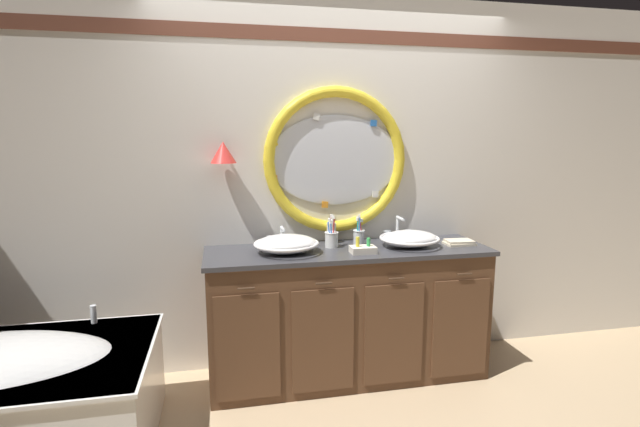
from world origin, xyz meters
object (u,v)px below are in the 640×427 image
(toothbrush_holder_left, at_px, (332,238))
(folded_hand_towel, at_px, (459,242))
(sink_basin_left, at_px, (286,244))
(soap_dispenser, at_px, (331,232))
(toiletry_basket, at_px, (363,249))
(sink_basin_right, at_px, (409,239))
(toothbrush_holder_right, at_px, (359,236))

(toothbrush_holder_left, distance_m, folded_hand_towel, 0.89)
(sink_basin_left, relative_size, soap_dispenser, 2.46)
(sink_basin_left, height_order, toothbrush_holder_left, toothbrush_holder_left)
(toothbrush_holder_left, relative_size, soap_dispenser, 1.30)
(sink_basin_left, height_order, toiletry_basket, sink_basin_left)
(sink_basin_right, distance_m, folded_hand_towel, 0.36)
(sink_basin_left, distance_m, toothbrush_holder_left, 0.33)
(folded_hand_towel, relative_size, toiletry_basket, 1.22)
(sink_basin_left, distance_m, soap_dispenser, 0.41)
(sink_basin_left, bearing_deg, toothbrush_holder_left, 15.78)
(sink_basin_right, distance_m, toothbrush_holder_right, 0.34)
(sink_basin_left, relative_size, toothbrush_holder_right, 1.89)
(soap_dispenser, bearing_deg, folded_hand_towel, -15.56)
(soap_dispenser, xyz_separation_m, folded_hand_towel, (0.86, -0.24, -0.06))
(sink_basin_right, height_order, folded_hand_towel, sink_basin_right)
(sink_basin_right, bearing_deg, sink_basin_left, -180.00)
(folded_hand_towel, height_order, toiletry_basket, toiletry_basket)
(sink_basin_left, xyz_separation_m, toiletry_basket, (0.48, -0.11, -0.03))
(folded_hand_towel, bearing_deg, soap_dispenser, 164.44)
(soap_dispenser, bearing_deg, sink_basin_left, -148.17)
(toothbrush_holder_right, bearing_deg, sink_basin_left, -169.04)
(sink_basin_left, height_order, folded_hand_towel, sink_basin_left)
(sink_basin_right, height_order, toothbrush_holder_right, toothbrush_holder_right)
(toiletry_basket, bearing_deg, sink_basin_left, 167.32)
(folded_hand_towel, bearing_deg, sink_basin_right, 176.64)
(toothbrush_holder_right, distance_m, soap_dispenser, 0.20)
(sink_basin_left, xyz_separation_m, toothbrush_holder_left, (0.32, 0.09, 0.00))
(sink_basin_right, relative_size, toothbrush_holder_left, 1.82)
(toothbrush_holder_right, xyz_separation_m, toiletry_basket, (-0.03, -0.21, -0.04))
(toothbrush_holder_left, relative_size, toiletry_basket, 1.38)
(toothbrush_holder_right, height_order, toiletry_basket, toothbrush_holder_right)
(sink_basin_right, bearing_deg, soap_dispenser, 156.33)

